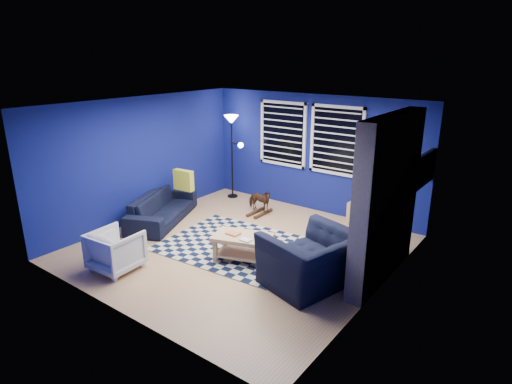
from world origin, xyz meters
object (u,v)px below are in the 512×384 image
sofa (162,208)px  rocking_horse (259,200)px  coffee_table (243,243)px  floor_lamp (232,131)px  tv (424,169)px  armchair_big (311,260)px  cabinet (364,214)px  armchair_bent (116,250)px

sofa → rocking_horse: size_ratio=3.43×
coffee_table → floor_lamp: floor_lamp is taller
rocking_horse → coffee_table: rocking_horse is taller
tv → armchair_big: size_ratio=0.79×
rocking_horse → cabinet: 2.17m
tv → armchair_bent: 5.28m
armchair_bent → cabinet: armchair_bent is taller
floor_lamp → armchair_big: bearing=-35.1°
rocking_horse → coffee_table: (1.06, -1.91, 0.02)m
armchair_bent → sofa: bearing=-65.9°
cabinet → tv: bearing=-10.3°
armchair_bent → coffee_table: bearing=-139.4°
armchair_big → floor_lamp: 4.49m
armchair_bent → cabinet: size_ratio=1.21×
cabinet → rocking_horse: bearing=-158.6°
sofa → armchair_big: bearing=-121.0°
armchair_big → floor_lamp: floor_lamp is taller
coffee_table → armchair_big: bearing=-0.7°
sofa → cabinet: size_ratio=3.33×
tv → sofa: 5.04m
tv → armchair_bent: tv is taller
rocking_horse → floor_lamp: floor_lamp is taller
sofa → cabinet: sofa is taller
sofa → armchair_big: (3.70, -0.43, 0.12)m
sofa → floor_lamp: floor_lamp is taller
sofa → armchair_bent: (0.99, -1.83, 0.04)m
rocking_horse → armchair_big: bearing=-136.1°
armchair_bent → floor_lamp: (-0.83, 3.89, 1.27)m
armchair_big → armchair_bent: size_ratio=1.77×
sofa → floor_lamp: size_ratio=1.01×
sofa → armchair_bent: armchair_bent is taller
tv → floor_lamp: (-4.35, 0.11, 0.20)m
floor_lamp → rocking_horse: bearing=-25.3°
armchair_bent → coffee_table: (1.43, 1.42, 0.00)m
tv → floor_lamp: size_ratio=0.51×
coffee_table → cabinet: cabinet is taller
floor_lamp → cabinet: bearing=2.4°
tv → cabinet: (-1.10, 0.25, -1.15)m
armchair_big → floor_lamp: (-3.54, 2.49, 1.18)m
tv → coffee_table: 3.33m
sofa → armchair_big: 3.73m
armchair_big → tv: bearing=176.9°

